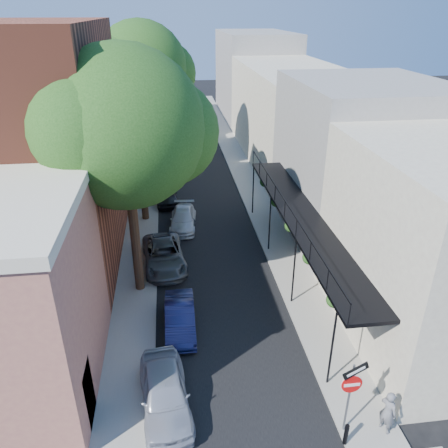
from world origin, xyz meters
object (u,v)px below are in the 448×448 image
object	(u,v)px
sign_post	(351,387)
parked_car_c	(164,255)
oak_far	(147,70)
oak_mid	(143,110)
parked_car_e	(166,194)
parked_car_b	(180,317)
bollard	(346,434)
oak_near	(135,130)
parked_car_d	(183,219)
parked_car_a	(165,393)
pedestrian	(388,412)

from	to	relation	value
sign_post	parked_car_c	distance (m)	12.62
sign_post	oak_far	world-z (taller)	oak_far
oak_mid	parked_car_e	distance (m)	6.95
sign_post	parked_car_e	distance (m)	20.59
oak_far	parked_car_b	bearing A→B (deg)	-86.05
parked_car_b	parked_car_c	world-z (taller)	parked_car_c
bollard	oak_mid	bearing A→B (deg)	109.90
bollard	sign_post	bearing A→B (deg)	71.44
oak_near	sign_post	bearing A→B (deg)	-54.91
sign_post	oak_far	size ratio (longest dim) A/B	0.25
parked_car_b	bollard	bearing A→B (deg)	-51.57
sign_post	bollard	bearing A→B (deg)	-108.56
bollard	parked_car_b	world-z (taller)	parked_car_b
sign_post	parked_car_b	size ratio (longest dim) A/B	0.83
oak_near	parked_car_b	xyz separation A→B (m)	(1.42, -3.44, -7.29)
parked_car_d	parked_car_c	bearing A→B (deg)	-99.55
parked_car_b	parked_car_d	bearing A→B (deg)	87.23
sign_post	parked_car_c	xyz separation A→B (m)	(-5.76, 11.14, -1.40)
oak_far	parked_car_c	xyz separation A→B (m)	(0.75, -15.15, -7.62)
oak_mid	parked_car_a	size ratio (longest dim) A/B	2.54
parked_car_a	parked_car_d	size ratio (longest dim) A/B	1.05
parked_car_a	sign_post	bearing A→B (deg)	-22.68
parked_car_a	bollard	bearing A→B (deg)	-27.42
oak_mid	sign_post	bearing A→B (deg)	-69.14
parked_car_a	parked_car_c	world-z (taller)	parked_car_a
parked_car_b	oak_far	bearing A→B (deg)	94.36
sign_post	pedestrian	xyz separation A→B (m)	(1.31, -0.15, -1.11)
parked_car_c	pedestrian	xyz separation A→B (m)	(7.07, -11.29, 0.29)
parked_car_e	pedestrian	distance (m)	21.08
bollard	parked_car_c	xyz separation A→B (m)	(-5.60, 11.61, 0.12)
oak_far	oak_mid	bearing A→B (deg)	-90.41
parked_car_b	parked_car_c	size ratio (longest dim) A/B	0.78
sign_post	bollard	distance (m)	1.60
oak_far	parked_car_e	world-z (taller)	oak_far
sign_post	parked_car_c	size ratio (longest dim) A/B	0.65
parked_car_c	parked_car_d	xyz separation A→B (m)	(1.20, 4.51, -0.08)
parked_car_b	parked_car_e	xyz separation A→B (m)	(-0.51, 13.91, 0.05)
parked_car_a	parked_car_e	distance (m)	18.02
oak_far	pedestrian	bearing A→B (deg)	-73.52
parked_car_a	pedestrian	xyz separation A→B (m)	(7.07, -1.89, 0.24)
bollard	parked_car_c	distance (m)	12.89
bollard	parked_car_e	world-z (taller)	parked_car_e
bollard	parked_car_d	xyz separation A→B (m)	(-4.40, 16.13, 0.04)
parked_car_c	parked_car_e	size ratio (longest dim) A/B	1.21
oak_near	parked_car_d	bearing A→B (deg)	72.83
parked_car_c	oak_near	bearing A→B (deg)	-117.76
oak_near	parked_car_c	distance (m)	7.51
sign_post	parked_car_a	distance (m)	6.17
oak_mid	pedestrian	size ratio (longest dim) A/B	6.30
bollard	parked_car_c	size ratio (longest dim) A/B	0.17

